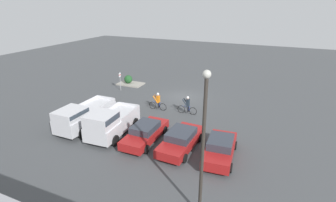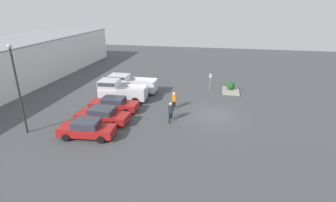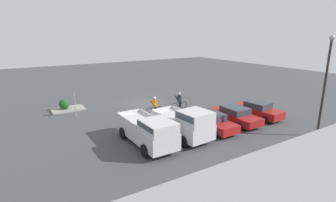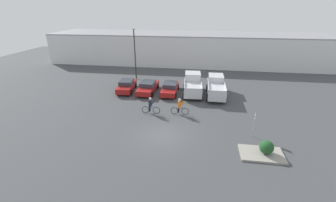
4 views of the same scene
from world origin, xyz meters
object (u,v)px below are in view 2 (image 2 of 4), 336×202
lamppost (17,84)px  fire_lane_sign (210,80)px  pickup_truck_1 (130,84)px  pickup_truck_0 (119,90)px  sedan_0 (87,129)px  cyclist_1 (171,111)px  sedan_2 (114,104)px  sedan_1 (103,115)px  cyclist_0 (174,100)px  shrub (231,85)px

lamppost → fire_lane_sign: bearing=-45.7°
pickup_truck_1 → pickup_truck_0: bearing=174.8°
sedan_0 → cyclist_1: bearing=-53.2°
cyclist_1 → lamppost: bearing=112.7°
sedan_2 → pickup_truck_1: bearing=2.2°
sedan_1 → sedan_2: sedan_1 is taller
sedan_0 → sedan_2: sedan_0 is taller
sedan_0 → cyclist_0: (7.37, -5.75, 0.16)m
pickup_truck_0 → fire_lane_sign: pickup_truck_0 is taller
sedan_0 → shrub: bearing=-38.9°
pickup_truck_1 → fire_lane_sign: size_ratio=2.53×
cyclist_1 → fire_lane_sign: size_ratio=0.85×
pickup_truck_0 → fire_lane_sign: (5.42, -9.55, 0.15)m
pickup_truck_0 → pickup_truck_1: pickup_truck_0 is taller
pickup_truck_0 → shrub: size_ratio=5.11×
sedan_0 → cyclist_0: cyclist_0 is taller
pickup_truck_1 → cyclist_1: pickup_truck_1 is taller
sedan_1 → pickup_truck_0: 5.62m
cyclist_1 → lamppost: lamppost is taller
sedan_1 → sedan_0: bearing=179.0°
shrub → sedan_0: bearing=141.1°
sedan_1 → lamppost: 7.12m
sedan_1 → pickup_truck_1: (8.40, 0.28, 0.43)m
sedan_1 → fire_lane_sign: (10.99, -9.01, 0.64)m
sedan_0 → fire_lane_sign: (13.79, -9.06, 0.63)m
pickup_truck_1 → shrub: (3.08, -11.76, -0.47)m
sedan_2 → lamppost: 8.66m
lamppost → sedan_1: bearing=-60.3°
sedan_0 → cyclist_1: cyclist_1 is taller
sedan_0 → pickup_truck_1: bearing=1.2°
sedan_0 → pickup_truck_0: (8.37, 0.49, 0.47)m
pickup_truck_0 → fire_lane_sign: bearing=-60.4°
fire_lane_sign → shrub: fire_lane_sign is taller
sedan_0 → cyclist_0: 9.35m
sedan_1 → sedan_2: bearing=1.4°
pickup_truck_0 → cyclist_0: (-1.00, -6.23, -0.31)m
pickup_truck_0 → cyclist_0: size_ratio=2.83×
fire_lane_sign → lamppost: (-14.05, 14.38, 2.90)m
pickup_truck_0 → lamppost: 10.35m
fire_lane_sign → sedan_2: bearing=132.1°
sedan_1 → fire_lane_sign: size_ratio=2.17×
pickup_truck_0 → sedan_1: bearing=-174.5°
pickup_truck_1 → cyclist_0: (-3.83, -5.98, -0.25)m
pickup_truck_1 → shrub: size_ratio=5.53×
cyclist_1 → fire_lane_sign: (9.34, -3.12, 0.47)m
cyclist_1 → shrub: 11.31m
cyclist_0 → fire_lane_sign: fire_lane_sign is taller
sedan_1 → fire_lane_sign: 14.23m
sedan_2 → lamppost: lamppost is taller
sedan_0 → lamppost: (-0.26, 5.32, 3.53)m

